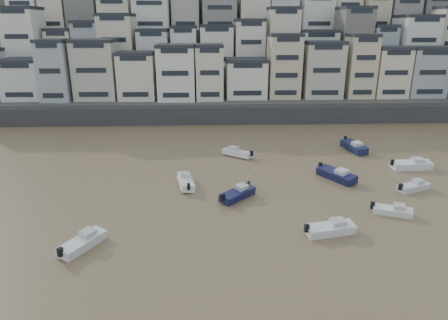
{
  "coord_description": "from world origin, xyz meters",
  "views": [
    {
      "loc": [
        3.11,
        -15.76,
        19.78
      ],
      "look_at": [
        4.89,
        30.0,
        4.0
      ],
      "focal_mm": 32.0,
      "sensor_mm": 36.0,
      "label": 1
    }
  ],
  "objects_px": {
    "boat_c": "(238,193)",
    "boat_e": "(336,173)",
    "boat_g": "(412,163)",
    "boat_j": "(82,241)",
    "boat_h": "(237,152)",
    "boat_i": "(354,145)",
    "boat_b": "(393,210)",
    "boat_a": "(331,227)",
    "person_pink": "(249,180)",
    "boat_f": "(186,181)",
    "boat_d": "(414,185)"
  },
  "relations": [
    {
      "from": "boat_c",
      "to": "boat_e",
      "type": "height_order",
      "value": "boat_e"
    },
    {
      "from": "boat_g",
      "to": "boat_j",
      "type": "xyz_separation_m",
      "value": [
        -40.58,
        -19.56,
        -0.12
      ]
    },
    {
      "from": "boat_h",
      "to": "boat_i",
      "type": "height_order",
      "value": "boat_i"
    },
    {
      "from": "boat_i",
      "to": "boat_j",
      "type": "height_order",
      "value": "boat_i"
    },
    {
      "from": "boat_b",
      "to": "boat_e",
      "type": "relative_size",
      "value": 0.71
    },
    {
      "from": "boat_a",
      "to": "boat_g",
      "type": "xyz_separation_m",
      "value": [
        16.93,
        17.91,
        0.11
      ]
    },
    {
      "from": "boat_i",
      "to": "person_pink",
      "type": "distance_m",
      "value": 23.68
    },
    {
      "from": "boat_i",
      "to": "boat_b",
      "type": "bearing_deg",
      "value": -17.96
    },
    {
      "from": "boat_b",
      "to": "boat_f",
      "type": "xyz_separation_m",
      "value": [
        -22.86,
        8.95,
        0.15
      ]
    },
    {
      "from": "boat_g",
      "to": "boat_b",
      "type": "bearing_deg",
      "value": -126.08
    },
    {
      "from": "boat_b",
      "to": "boat_i",
      "type": "height_order",
      "value": "boat_i"
    },
    {
      "from": "boat_j",
      "to": "person_pink",
      "type": "relative_size",
      "value": 3.04
    },
    {
      "from": "boat_f",
      "to": "boat_j",
      "type": "xyz_separation_m",
      "value": [
        -8.77,
        -14.49,
        -0.03
      ]
    },
    {
      "from": "boat_b",
      "to": "boat_h",
      "type": "height_order",
      "value": "boat_h"
    },
    {
      "from": "boat_a",
      "to": "boat_c",
      "type": "bearing_deg",
      "value": 122.52
    },
    {
      "from": "boat_h",
      "to": "boat_b",
      "type": "bearing_deg",
      "value": 163.93
    },
    {
      "from": "boat_c",
      "to": "person_pink",
      "type": "distance_m",
      "value": 3.88
    },
    {
      "from": "boat_f",
      "to": "boat_h",
      "type": "relative_size",
      "value": 1.02
    },
    {
      "from": "boat_j",
      "to": "boat_g",
      "type": "bearing_deg",
      "value": -34.55
    },
    {
      "from": "boat_c",
      "to": "boat_g",
      "type": "xyz_separation_m",
      "value": [
        25.48,
        9.09,
        0.1
      ]
    },
    {
      "from": "boat_a",
      "to": "boat_j",
      "type": "bearing_deg",
      "value": 172.41
    },
    {
      "from": "boat_b",
      "to": "boat_f",
      "type": "relative_size",
      "value": 0.8
    },
    {
      "from": "boat_b",
      "to": "boat_i",
      "type": "relative_size",
      "value": 0.67
    },
    {
      "from": "boat_b",
      "to": "boat_j",
      "type": "height_order",
      "value": "boat_j"
    },
    {
      "from": "boat_b",
      "to": "person_pink",
      "type": "distance_m",
      "value": 17.07
    },
    {
      "from": "boat_i",
      "to": "boat_g",
      "type": "bearing_deg",
      "value": 21.2
    },
    {
      "from": "boat_f",
      "to": "boat_g",
      "type": "bearing_deg",
      "value": -91.66
    },
    {
      "from": "boat_e",
      "to": "person_pink",
      "type": "distance_m",
      "value": 12.06
    },
    {
      "from": "boat_f",
      "to": "boat_g",
      "type": "height_order",
      "value": "boat_g"
    },
    {
      "from": "boat_f",
      "to": "person_pink",
      "type": "relative_size",
      "value": 3.17
    },
    {
      "from": "boat_c",
      "to": "boat_e",
      "type": "distance_m",
      "value": 14.65
    },
    {
      "from": "boat_d",
      "to": "boat_b",
      "type": "bearing_deg",
      "value": -151.74
    },
    {
      "from": "boat_a",
      "to": "boat_h",
      "type": "xyz_separation_m",
      "value": [
        -7.43,
        24.58,
        -0.0
      ]
    },
    {
      "from": "boat_d",
      "to": "boat_j",
      "type": "xyz_separation_m",
      "value": [
        -37.21,
        -12.04,
        0.08
      ]
    },
    {
      "from": "boat_a",
      "to": "person_pink",
      "type": "bearing_deg",
      "value": 107.56
    },
    {
      "from": "boat_g",
      "to": "boat_e",
      "type": "bearing_deg",
      "value": -166.92
    },
    {
      "from": "boat_a",
      "to": "boat_g",
      "type": "bearing_deg",
      "value": 35.04
    },
    {
      "from": "boat_b",
      "to": "boat_e",
      "type": "distance_m",
      "value": 10.88
    },
    {
      "from": "boat_a",
      "to": "boat_d",
      "type": "distance_m",
      "value": 17.08
    },
    {
      "from": "boat_a",
      "to": "boat_f",
      "type": "xyz_separation_m",
      "value": [
        -14.88,
        12.85,
        0.01
      ]
    },
    {
      "from": "boat_j",
      "to": "person_pink",
      "type": "xyz_separation_m",
      "value": [
        16.79,
        13.96,
        0.15
      ]
    },
    {
      "from": "boat_i",
      "to": "boat_a",
      "type": "bearing_deg",
      "value": -32.23
    },
    {
      "from": "boat_g",
      "to": "boat_i",
      "type": "distance_m",
      "value": 10.35
    },
    {
      "from": "boat_g",
      "to": "person_pink",
      "type": "distance_m",
      "value": 24.44
    },
    {
      "from": "boat_f",
      "to": "boat_c",
      "type": "bearing_deg",
      "value": -133.16
    },
    {
      "from": "boat_f",
      "to": "boat_d",
      "type": "bearing_deg",
      "value": -105.63
    },
    {
      "from": "boat_c",
      "to": "boat_h",
      "type": "relative_size",
      "value": 1.01
    },
    {
      "from": "boat_f",
      "to": "person_pink",
      "type": "xyz_separation_m",
      "value": [
        8.02,
        -0.53,
        0.12
      ]
    },
    {
      "from": "boat_g",
      "to": "person_pink",
      "type": "bearing_deg",
      "value": -170.28
    },
    {
      "from": "boat_d",
      "to": "boat_h",
      "type": "xyz_separation_m",
      "value": [
        -20.99,
        14.19,
        0.09
      ]
    }
  ]
}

